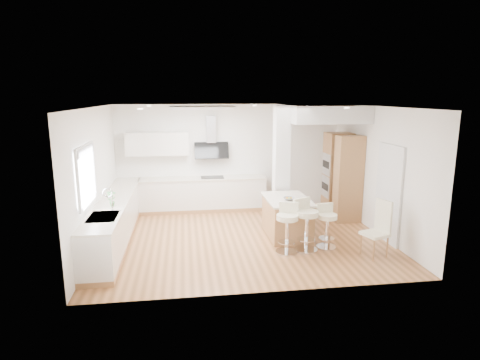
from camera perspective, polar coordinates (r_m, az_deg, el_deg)
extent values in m
plane|color=#B07141|center=(8.81, 0.45, -8.15)|extent=(6.00, 6.00, 0.00)
cube|color=silver|center=(8.81, 0.45, -8.15)|extent=(6.00, 5.00, 0.02)
cube|color=white|center=(10.87, -1.48, 3.35)|extent=(6.00, 0.04, 2.80)
cube|color=white|center=(8.53, -19.89, 0.22)|extent=(0.04, 5.00, 2.80)
cube|color=white|center=(9.35, 18.98, 1.27)|extent=(0.04, 5.00, 2.80)
cube|color=white|center=(8.79, -5.35, 10.25)|extent=(1.40, 0.95, 0.05)
cube|color=silver|center=(8.79, -5.35, 10.16)|extent=(1.25, 0.80, 0.03)
cylinder|color=white|center=(9.71, -12.82, 10.23)|extent=(0.10, 0.10, 0.02)
cylinder|color=white|center=(7.72, -14.01, 9.79)|extent=(0.10, 0.10, 0.02)
cylinder|color=white|center=(9.83, 2.10, 10.54)|extent=(0.10, 0.10, 0.02)
cylinder|color=white|center=(9.73, 11.51, 10.29)|extent=(0.10, 0.10, 0.02)
cylinder|color=white|center=(8.33, 14.96, 9.88)|extent=(0.10, 0.10, 0.02)
cube|color=silver|center=(7.61, -21.08, 0.70)|extent=(0.03, 1.15, 0.95)
cube|color=white|center=(7.53, -21.29, 4.47)|extent=(0.04, 1.28, 0.06)
cube|color=white|center=(7.72, -20.72, -2.98)|extent=(0.04, 1.28, 0.06)
cube|color=white|center=(7.03, -22.08, -0.27)|extent=(0.04, 0.06, 0.95)
cube|color=white|center=(8.19, -20.08, 1.53)|extent=(0.04, 0.06, 0.95)
cube|color=#B4B5BC|center=(7.54, -21.14, 3.91)|extent=(0.03, 1.18, 0.14)
cube|color=#474138|center=(8.90, 20.44, -1.99)|extent=(0.02, 0.90, 2.00)
cube|color=white|center=(8.90, 20.36, -1.99)|extent=(0.05, 1.00, 2.10)
cube|color=#AF7C4B|center=(9.06, -17.09, -7.78)|extent=(0.60, 4.50, 0.10)
cube|color=silver|center=(8.93, -17.26, -5.18)|extent=(0.60, 4.50, 0.76)
cube|color=beige|center=(8.83, -17.42, -2.70)|extent=(0.63, 4.50, 0.04)
cube|color=#A9A9AE|center=(7.64, -18.91, -4.99)|extent=(0.50, 0.75, 0.02)
cube|color=#A9A9AE|center=(7.48, -19.13, -5.75)|extent=(0.40, 0.34, 0.10)
cube|color=#A9A9AE|center=(7.82, -18.64, -4.95)|extent=(0.40, 0.34, 0.10)
cylinder|color=silver|center=(7.85, -17.74, -3.01)|extent=(0.02, 0.02, 0.36)
torus|color=silver|center=(7.82, -18.33, -1.75)|extent=(0.18, 0.02, 0.18)
imported|color=#4A8F49|center=(8.20, -17.82, -2.50)|extent=(0.17, 0.12, 0.33)
cube|color=#AF7C4B|center=(10.81, -5.22, -4.08)|extent=(3.30, 0.60, 0.10)
cube|color=silver|center=(10.70, -5.26, -1.86)|extent=(3.30, 0.60, 0.76)
cube|color=beige|center=(10.61, -5.30, 0.23)|extent=(3.33, 0.63, 0.04)
cube|color=black|center=(10.62, -3.96, 0.40)|extent=(0.60, 0.40, 0.01)
cube|color=silver|center=(10.60, -11.68, 5.07)|extent=(1.60, 0.34, 0.60)
cube|color=#A9A9AE|center=(10.64, -4.13, 7.20)|extent=(0.25, 0.18, 0.70)
cube|color=black|center=(10.62, -4.06, 4.21)|extent=(0.90, 0.26, 0.44)
cube|color=white|center=(9.55, 5.87, 2.08)|extent=(0.35, 0.35, 2.80)
cube|color=silver|center=(10.15, 11.25, 9.32)|extent=(1.78, 2.20, 0.40)
cube|color=#AF7C4B|center=(10.62, 13.69, 0.89)|extent=(0.62, 0.62, 2.10)
cube|color=#AF7C4B|center=(9.99, 15.15, 0.12)|extent=(0.62, 0.40, 2.10)
cube|color=#A9A9AE|center=(10.47, 12.18, 2.19)|extent=(0.02, 0.55, 0.55)
cube|color=#A9A9AE|center=(10.58, 12.04, -0.91)|extent=(0.02, 0.55, 0.55)
cube|color=black|center=(10.47, 12.12, 2.19)|extent=(0.01, 0.45, 0.18)
cube|color=black|center=(10.58, 11.99, -0.91)|extent=(0.01, 0.45, 0.18)
cube|color=#AF7C4B|center=(8.87, 6.67, -5.36)|extent=(0.84, 1.31, 0.80)
cube|color=beige|center=(8.75, 6.73, -2.73)|extent=(0.92, 1.39, 0.04)
imported|color=gray|center=(8.61, 6.98, -2.65)|extent=(0.24, 0.24, 0.06)
sphere|color=orange|center=(8.62, 7.22, -2.62)|extent=(0.07, 0.07, 0.07)
sphere|color=orange|center=(8.61, 6.71, -2.61)|extent=(0.07, 0.07, 0.07)
sphere|color=#72A135|center=(8.57, 7.04, -2.69)|extent=(0.07, 0.07, 0.07)
cylinder|color=silver|center=(8.06, 6.63, -10.11)|extent=(0.58, 0.58, 0.03)
cylinder|color=silver|center=(7.94, 6.69, -7.86)|extent=(0.09, 0.09, 0.65)
cylinder|color=silver|center=(7.98, 6.67, -8.74)|extent=(0.45, 0.45, 0.02)
cylinder|color=#F0EAC4|center=(7.82, 6.76, -5.30)|extent=(0.56, 0.56, 0.10)
cube|color=#F0EAC4|center=(7.93, 6.98, -3.92)|extent=(0.37, 0.20, 0.22)
cylinder|color=silver|center=(8.22, 9.33, -9.72)|extent=(0.62, 0.62, 0.03)
cylinder|color=silver|center=(8.10, 9.41, -7.38)|extent=(0.10, 0.10, 0.69)
cylinder|color=silver|center=(8.14, 9.38, -8.29)|extent=(0.48, 0.48, 0.02)
cylinder|color=#F0EAC4|center=(7.98, 9.51, -4.72)|extent=(0.59, 0.59, 0.11)
cube|color=#F0EAC4|center=(8.06, 8.75, -3.35)|extent=(0.39, 0.21, 0.23)
cylinder|color=silver|center=(8.44, 12.14, -9.27)|extent=(0.43, 0.43, 0.03)
cylinder|color=silver|center=(8.33, 12.23, -7.31)|extent=(0.07, 0.07, 0.59)
cylinder|color=silver|center=(8.37, 12.20, -8.08)|extent=(0.33, 0.33, 0.01)
cylinder|color=#F0EAC4|center=(8.23, 12.34, -5.09)|extent=(0.41, 0.41, 0.09)
cube|color=#F0EAC4|center=(8.32, 11.96, -3.90)|extent=(0.35, 0.07, 0.20)
cube|color=#F0EAC4|center=(8.12, 18.62, -7.30)|extent=(0.54, 0.54, 0.06)
cube|color=#F0EAC4|center=(8.15, 19.71, -5.00)|extent=(0.17, 0.39, 0.68)
cylinder|color=#AF7C4B|center=(7.97, 18.50, -9.44)|extent=(0.04, 0.04, 0.41)
cylinder|color=#AF7C4B|center=(8.19, 16.82, -8.74)|extent=(0.04, 0.04, 0.41)
cylinder|color=#AF7C4B|center=(8.20, 20.20, -8.95)|extent=(0.04, 0.04, 0.41)
cylinder|color=#AF7C4B|center=(8.42, 18.52, -8.29)|extent=(0.04, 0.04, 0.41)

